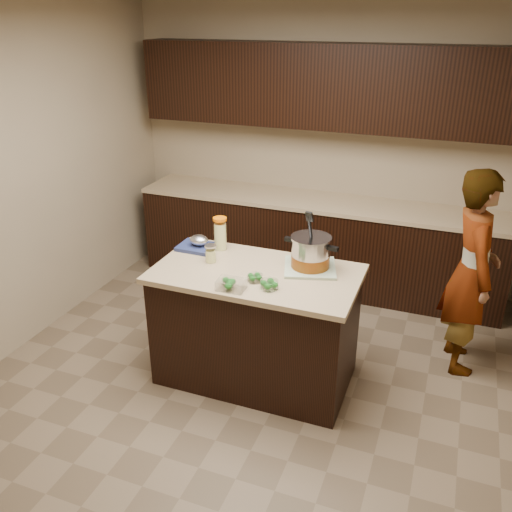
{
  "coord_description": "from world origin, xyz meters",
  "views": [
    {
      "loc": [
        1.23,
        -3.22,
        2.59
      ],
      "look_at": [
        0.0,
        0.0,
        1.02
      ],
      "focal_mm": 38.0,
      "sensor_mm": 36.0,
      "label": 1
    }
  ],
  "objects_px": {
    "stock_pot": "(311,254)",
    "lemonade_pitcher": "(220,235)",
    "person": "(471,273)",
    "island": "(256,325)"
  },
  "relations": [
    {
      "from": "person",
      "to": "island",
      "type": "bearing_deg",
      "value": 104.1
    },
    {
      "from": "lemonade_pitcher",
      "to": "person",
      "type": "bearing_deg",
      "value": 14.6
    },
    {
      "from": "lemonade_pitcher",
      "to": "person",
      "type": "relative_size",
      "value": 0.16
    },
    {
      "from": "stock_pot",
      "to": "person",
      "type": "relative_size",
      "value": 0.26
    },
    {
      "from": "stock_pot",
      "to": "person",
      "type": "bearing_deg",
      "value": 36.09
    },
    {
      "from": "island",
      "to": "stock_pot",
      "type": "bearing_deg",
      "value": 27.45
    },
    {
      "from": "stock_pot",
      "to": "person",
      "type": "height_order",
      "value": "person"
    },
    {
      "from": "island",
      "to": "lemonade_pitcher",
      "type": "xyz_separation_m",
      "value": [
        -0.4,
        0.27,
        0.57
      ]
    },
    {
      "from": "stock_pot",
      "to": "lemonade_pitcher",
      "type": "bearing_deg",
      "value": -178.6
    },
    {
      "from": "island",
      "to": "person",
      "type": "distance_m",
      "value": 1.66
    }
  ]
}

